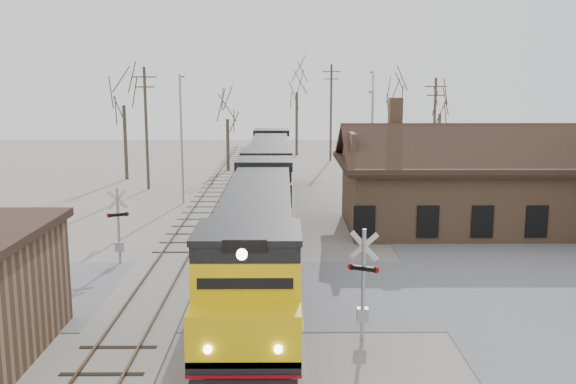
{
  "coord_description": "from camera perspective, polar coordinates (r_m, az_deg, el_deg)",
  "views": [
    {
      "loc": [
        1.09,
        -26.37,
        9.03
      ],
      "look_at": [
        1.32,
        9.0,
        2.78
      ],
      "focal_mm": 40.0,
      "sensor_mm": 36.0,
      "label": 1
    }
  ],
  "objects": [
    {
      "name": "streetlight_c",
      "position": [
        64.48,
        7.48,
        6.77
      ],
      "size": [
        0.25,
        2.04,
        9.85
      ],
      "color": "#A5A8AD",
      "rests_on": "ground"
    },
    {
      "name": "tree_e",
      "position": [
        68.85,
        13.38,
        7.52
      ],
      "size": [
        3.64,
        3.64,
        8.93
      ],
      "color": "#382D23",
      "rests_on": "ground"
    },
    {
      "name": "streetlight_b",
      "position": [
        46.88,
        7.43,
        4.58
      ],
      "size": [
        0.25,
        2.04,
        8.26
      ],
      "color": "#A5A8AD",
      "rests_on": "ground"
    },
    {
      "name": "track_siding",
      "position": [
        42.7,
        -7.89,
        -2.2
      ],
      "size": [
        3.4,
        90.0,
        0.24
      ],
      "color": "gray",
      "rests_on": "ground"
    },
    {
      "name": "locomotive_trailing",
      "position": [
        47.5,
        -1.68,
        2.05
      ],
      "size": [
        3.14,
        20.99,
        4.41
      ],
      "color": "black",
      "rests_on": "ground"
    },
    {
      "name": "tree_c",
      "position": [
        76.47,
        0.78,
        9.78
      ],
      "size": [
        4.99,
        4.99,
        12.23
      ],
      "color": "#382D23",
      "rests_on": "ground"
    },
    {
      "name": "crossbuck_near",
      "position": [
        22.66,
        6.7,
        -8.48
      ],
      "size": [
        1.07,
        0.54,
        3.97
      ],
      "rotation": [
        0.0,
        0.0,
        -0.42
      ],
      "color": "#A5A8AD",
      "rests_on": "ground"
    },
    {
      "name": "ground",
      "position": [
        27.89,
        -2.62,
        -8.89
      ],
      "size": [
        140.0,
        140.0,
        0.0
      ],
      "primitive_type": "plane",
      "color": "gray",
      "rests_on": "ground"
    },
    {
      "name": "utility_pole_a",
      "position": [
        53.93,
        -12.49,
        5.73
      ],
      "size": [
        2.0,
        0.24,
        9.99
      ],
      "color": "#382D23",
      "rests_on": "ground"
    },
    {
      "name": "tree_d",
      "position": [
        71.34,
        9.59,
        8.85
      ],
      "size": [
        4.44,
        4.44,
        10.88
      ],
      "color": "#382D23",
      "rests_on": "ground"
    },
    {
      "name": "utility_pole_b",
      "position": [
        71.62,
        3.84,
        7.2
      ],
      "size": [
        2.0,
        0.24,
        10.62
      ],
      "color": "#382D23",
      "rests_on": "ground"
    },
    {
      "name": "locomotive_lead",
      "position": [
        26.61,
        -2.71,
        -4.32
      ],
      "size": [
        3.14,
        20.99,
        4.66
      ],
      "color": "black",
      "rests_on": "ground"
    },
    {
      "name": "streetlight_a",
      "position": [
        47.24,
        -9.45,
        5.26
      ],
      "size": [
        0.25,
        2.04,
        9.37
      ],
      "color": "#A5A8AD",
      "rests_on": "ground"
    },
    {
      "name": "road",
      "position": [
        27.89,
        -2.62,
        -8.86
      ],
      "size": [
        60.0,
        9.0,
        0.03
      ],
      "primitive_type": "cube",
      "color": "slate",
      "rests_on": "ground"
    },
    {
      "name": "crossbuck_far",
      "position": [
        32.62,
        -14.83,
        -3.12
      ],
      "size": [
        1.03,
        0.5,
        3.81
      ],
      "rotation": [
        0.0,
        0.0,
        3.55
      ],
      "color": "#A5A8AD",
      "rests_on": "ground"
    },
    {
      "name": "tree_a",
      "position": [
        59.73,
        -14.44,
        8.53
      ],
      "size": [
        4.47,
        4.47,
        10.96
      ],
      "color": "#382D23",
      "rests_on": "ground"
    },
    {
      "name": "track_main",
      "position": [
        42.34,
        -1.83,
        -2.21
      ],
      "size": [
        3.4,
        90.0,
        0.24
      ],
      "color": "gray",
      "rests_on": "ground"
    },
    {
      "name": "tree_b",
      "position": [
        63.22,
        -5.42,
        7.22
      ],
      "size": [
        3.44,
        3.44,
        8.44
      ],
      "color": "#382D23",
      "rests_on": "ground"
    },
    {
      "name": "depot",
      "position": [
        40.44,
        15.28,
        0.23
      ],
      "size": [
        15.2,
        9.31,
        7.9
      ],
      "color": "#90694A",
      "rests_on": "ground"
    },
    {
      "name": "utility_pole_c",
      "position": [
        61.06,
        12.87,
        5.79
      ],
      "size": [
        2.0,
        0.24,
        9.15
      ],
      "color": "#382D23",
      "rests_on": "ground"
    }
  ]
}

